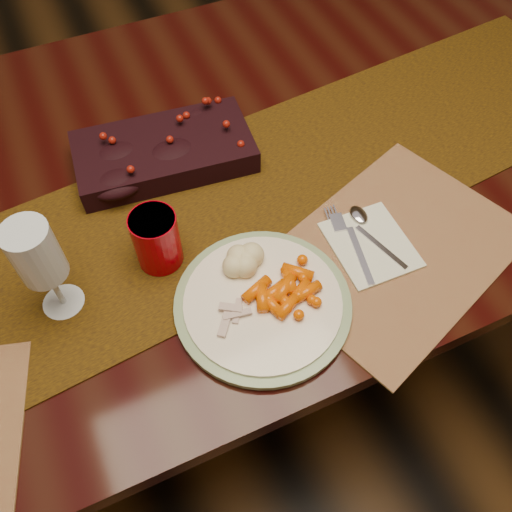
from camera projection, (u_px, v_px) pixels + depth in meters
name	position (u px, v px, depth m)	size (l,w,h in m)	color
floor	(226.00, 337.00, 1.65)	(5.00, 5.00, 0.00)	black
dining_table	(219.00, 269.00, 1.34)	(1.80, 1.00, 0.75)	black
table_runner	(206.00, 215.00, 0.95)	(1.80, 0.37, 0.00)	#3F240C
centerpiece	(164.00, 149.00, 1.00)	(0.32, 0.17, 0.06)	black
placemat_main	(396.00, 249.00, 0.91)	(0.41, 0.30, 0.00)	brown
dinner_plate	(263.00, 303.00, 0.84)	(0.28, 0.28, 0.02)	white
baby_carrots	(287.00, 292.00, 0.83)	(0.10, 0.08, 0.02)	#E15400
mashed_potatoes	(241.00, 255.00, 0.86)	(0.07, 0.06, 0.04)	#C9B881
turkey_shreds	(229.00, 313.00, 0.81)	(0.07, 0.06, 0.02)	#AF9D93
napkin	(370.00, 245.00, 0.91)	(0.13, 0.15, 0.01)	white
fork	(354.00, 247.00, 0.90)	(0.02, 0.15, 0.00)	silver
spoon	(374.00, 237.00, 0.91)	(0.03, 0.14, 0.00)	silver
red_cup	(157.00, 239.00, 0.85)	(0.07, 0.07, 0.10)	#9D000B
wine_glass	(45.00, 271.00, 0.78)	(0.07, 0.07, 0.19)	silver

